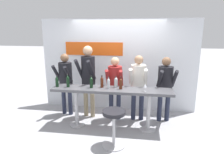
% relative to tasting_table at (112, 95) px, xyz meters
% --- Properties ---
extents(ground_plane, '(40.00, 40.00, 0.00)m').
position_rel_tasting_table_xyz_m(ground_plane, '(-0.00, 0.00, -0.80)').
color(ground_plane, '#9E9EA3').
extents(back_wall, '(4.30, 0.12, 2.53)m').
position_rel_tasting_table_xyz_m(back_wall, '(-0.01, 1.24, 0.47)').
color(back_wall, silver).
rests_on(back_wall, ground_plane).
extents(tasting_table, '(2.70, 0.48, 0.96)m').
position_rel_tasting_table_xyz_m(tasting_table, '(0.00, 0.00, 0.00)').
color(tasting_table, '#4C4C51').
rests_on(tasting_table, ground_plane).
extents(bar_stool, '(0.47, 0.47, 0.74)m').
position_rel_tasting_table_xyz_m(bar_stool, '(0.15, -0.71, -0.30)').
color(bar_stool, '#B2B2B7').
rests_on(bar_stool, ground_plane).
extents(person_far_left, '(0.46, 0.56, 1.65)m').
position_rel_tasting_table_xyz_m(person_far_left, '(-1.30, 0.58, 0.22)').
color(person_far_left, '#23283D').
rests_on(person_far_left, ground_plane).
extents(person_left, '(0.47, 0.61, 1.86)m').
position_rel_tasting_table_xyz_m(person_left, '(-0.67, 0.53, 0.36)').
color(person_left, gray).
rests_on(person_left, ground_plane).
extents(person_center_left, '(0.42, 0.51, 1.59)m').
position_rel_tasting_table_xyz_m(person_center_left, '(0.01, 0.49, 0.18)').
color(person_center_left, '#23283D').
rests_on(person_center_left, ground_plane).
extents(person_center, '(0.43, 0.53, 1.64)m').
position_rel_tasting_table_xyz_m(person_center, '(0.58, 0.52, 0.21)').
color(person_center, '#23283D').
rests_on(person_center, ground_plane).
extents(person_center_right, '(0.47, 0.56, 1.61)m').
position_rel_tasting_table_xyz_m(person_center_right, '(1.23, 0.55, 0.19)').
color(person_center_right, '#23283D').
rests_on(person_center_right, ground_plane).
extents(wine_bottle_0, '(0.07, 0.07, 0.29)m').
position_rel_tasting_table_xyz_m(wine_bottle_0, '(-0.46, -0.01, 0.29)').
color(wine_bottle_0, black).
rests_on(wine_bottle_0, tasting_table).
extents(wine_bottle_1, '(0.08, 0.08, 0.26)m').
position_rel_tasting_table_xyz_m(wine_bottle_1, '(0.08, 0.11, 0.28)').
color(wine_bottle_1, '#B7BCC1').
rests_on(wine_bottle_1, tasting_table).
extents(wine_bottle_2, '(0.07, 0.07, 0.27)m').
position_rel_tasting_table_xyz_m(wine_bottle_2, '(-0.07, -0.00, 0.28)').
color(wine_bottle_2, '#B7BCC1').
rests_on(wine_bottle_2, tasting_table).
extents(wine_bottle_3, '(0.07, 0.07, 0.28)m').
position_rel_tasting_table_xyz_m(wine_bottle_3, '(-0.23, 0.06, 0.28)').
color(wine_bottle_3, '#4C1E0F').
rests_on(wine_bottle_3, tasting_table).
extents(wine_bottle_4, '(0.07, 0.07, 0.26)m').
position_rel_tasting_table_xyz_m(wine_bottle_4, '(-1.26, -0.03, 0.28)').
color(wine_bottle_4, black).
rests_on(wine_bottle_4, tasting_table).
extents(wine_bottle_5, '(0.07, 0.07, 0.31)m').
position_rel_tasting_table_xyz_m(wine_bottle_5, '(-1.01, -0.02, 0.29)').
color(wine_bottle_5, black).
rests_on(wine_bottle_5, tasting_table).
extents(wine_bottle_6, '(0.07, 0.07, 0.28)m').
position_rel_tasting_table_xyz_m(wine_bottle_6, '(0.21, 0.00, 0.28)').
color(wine_bottle_6, '#4C1E0F').
rests_on(wine_bottle_6, tasting_table).
extents(wine_glass_0, '(0.07, 0.07, 0.18)m').
position_rel_tasting_table_xyz_m(wine_glass_0, '(0.74, -0.09, 0.28)').
color(wine_glass_0, silver).
rests_on(wine_glass_0, tasting_table).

